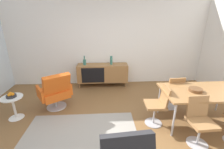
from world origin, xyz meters
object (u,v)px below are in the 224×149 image
Objects in this scene: sideboard at (103,73)px; vase_cobalt at (111,60)px; side_table_round at (14,105)px; dining_table at (202,92)px; dining_chair_front_left at (200,120)px; fruit_bowl at (11,95)px; dining_chair_back_left at (172,91)px; lounge_chair_red at (55,91)px; vase_sculptural_dark at (85,62)px; dining_chair_near_window at (158,104)px; wooden_bowl_on_table at (196,90)px.

sideboard is 0.50m from vase_cobalt.
side_table_round is (-2.24, -1.67, -0.53)m from vase_cobalt.
dining_table is 1.87× the size of dining_chair_front_left.
fruit_bowl is (-2.24, -1.67, -0.29)m from vase_cobalt.
dining_chair_back_left reaches higher than fruit_bowl.
lounge_chair_red is 4.73× the size of fruit_bowl.
vase_sculptural_dark is 3.44m from dining_chair_front_left.
sideboard is at bearing 40.43° from side_table_round.
sideboard is 5.94× the size of vase_cobalt.
dining_chair_near_window reaches higher than side_table_round.
sideboard is 1.87× the size of dining_chair_back_left.
dining_chair_near_window is 2.38m from lounge_chair_red.
vase_cobalt is 2.81m from fruit_bowl.
sideboard is at bearing 122.55° from dining_chair_front_left.
dining_table is 3.99m from fruit_bowl.
dining_chair_front_left is (-0.19, -0.54, -0.30)m from wooden_bowl_on_table.
fruit_bowl reaches higher than side_table_round.
dining_chair_front_left is (2.22, -2.61, -0.35)m from vase_sculptural_dark.
lounge_chair_red reaches higher than side_table_round.
wooden_bowl_on_table is 3.83m from fruit_bowl.
wooden_bowl_on_table is 0.30× the size of dining_chair_near_window.
vase_sculptural_dark is 3.17m from wooden_bowl_on_table.
lounge_chair_red is 0.90m from side_table_round.
lounge_chair_red is (-2.80, 1.29, -0.00)m from dining_chair_front_left.
fruit_bowl is at bearing -129.99° from vase_sculptural_dark.
dining_chair_back_left is 1.65× the size of side_table_round.
dining_chair_near_window is at bearing -18.04° from lounge_chair_red.
dining_chair_near_window is 0.78m from dining_chair_back_left.
fruit_bowl is at bearing 174.09° from wooden_bowl_on_table.
wooden_bowl_on_table is at bearing -5.93° from side_table_round.
lounge_chair_red is at bearing 166.89° from dining_table.
vase_cobalt is 2.97m from dining_chair_front_left.
dining_chair_front_left is at bearing -90.38° from dining_chair_back_left.
dining_table reaches higher than side_table_round.
sideboard is 2.24m from dining_chair_back_left.
dining_table is 6.15× the size of wooden_bowl_on_table.
sideboard is 1.00× the size of dining_table.
wooden_bowl_on_table is (1.85, -2.06, 0.33)m from sideboard.
vase_sculptural_dark is at bearing 146.22° from dining_chair_back_left.
side_table_round is at bearing 165.45° from dining_chair_front_left.
dining_chair_back_left is 3.63m from fruit_bowl.
dining_chair_back_left is at bearing 107.34° from wooden_bowl_on_table.
side_table_round is at bearing -177.18° from dining_chair_back_left.
lounge_chair_red is at bearing 23.41° from fruit_bowl.
vase_cobalt is 0.31× the size of dining_chair_near_window.
dining_table is at bearing -45.43° from sideboard.
wooden_bowl_on_table is (-0.17, -0.01, 0.07)m from dining_table.
wooden_bowl_on_table is 0.27× the size of lounge_chair_red.
lounge_chair_red is (-3.15, 0.73, -0.23)m from dining_table.
dining_chair_near_window is 1.65× the size of side_table_round.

